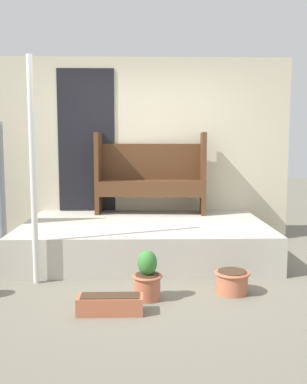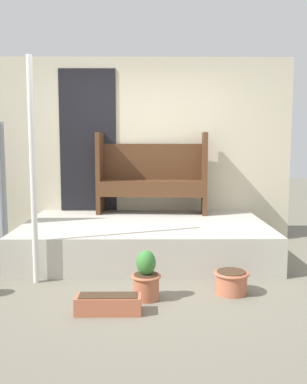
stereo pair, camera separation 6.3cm
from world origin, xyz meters
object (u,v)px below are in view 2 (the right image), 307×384
at_px(flower_pot_right, 231,281).
at_px(planter_box_rect, 108,304).
at_px(support_post, 33,172).
at_px(bench, 152,173).
at_px(flower_pot_middle, 146,278).

height_order(flower_pot_right, planter_box_rect, flower_pot_right).
height_order(support_post, bench, support_post).
height_order(flower_pot_middle, flower_pot_right, flower_pot_middle).
relative_size(support_post, flower_pot_middle, 4.98).
xyz_separation_m(flower_pot_right, planter_box_rect, (-1.12, -0.46, -0.04)).
relative_size(support_post, bench, 1.48).
bearing_deg(planter_box_rect, bench, 81.27).
height_order(support_post, flower_pot_middle, support_post).
xyz_separation_m(support_post, planter_box_rect, (0.81, -0.80, -1.05)).
bearing_deg(flower_pot_middle, planter_box_rect, -134.73).
bearing_deg(planter_box_rect, flower_pot_middle, 45.27).
xyz_separation_m(support_post, flower_pot_right, (1.92, -0.34, -1.01)).
bearing_deg(flower_pot_right, planter_box_rect, -157.66).
height_order(support_post, flower_pot_right, support_post).
height_order(support_post, planter_box_rect, support_post).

